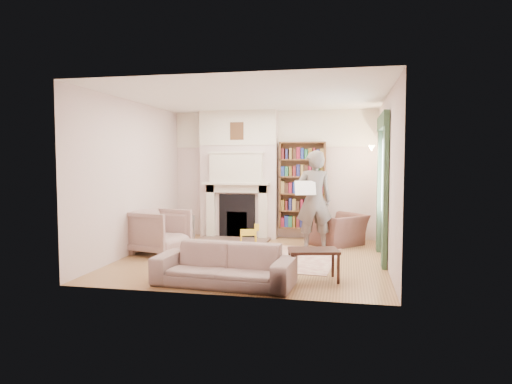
% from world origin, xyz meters
% --- Properties ---
extents(floor, '(4.50, 4.50, 0.00)m').
position_xyz_m(floor, '(0.00, 0.00, 0.00)').
color(floor, brown).
rests_on(floor, ground).
extents(ceiling, '(4.50, 4.50, 0.00)m').
position_xyz_m(ceiling, '(0.00, 0.00, 2.80)').
color(ceiling, white).
rests_on(ceiling, wall_back).
extents(wall_back, '(4.50, 0.00, 4.50)m').
position_xyz_m(wall_back, '(0.00, 2.25, 1.40)').
color(wall_back, beige).
rests_on(wall_back, floor).
extents(wall_front, '(4.50, 0.00, 4.50)m').
position_xyz_m(wall_front, '(0.00, -2.25, 1.40)').
color(wall_front, beige).
rests_on(wall_front, floor).
extents(wall_left, '(0.00, 4.50, 4.50)m').
position_xyz_m(wall_left, '(-2.25, 0.00, 1.40)').
color(wall_left, beige).
rests_on(wall_left, floor).
extents(wall_right, '(0.00, 4.50, 4.50)m').
position_xyz_m(wall_right, '(2.25, 0.00, 1.40)').
color(wall_right, beige).
rests_on(wall_right, floor).
extents(fireplace, '(1.70, 0.58, 2.80)m').
position_xyz_m(fireplace, '(-0.75, 2.05, 1.39)').
color(fireplace, beige).
rests_on(fireplace, floor).
extents(bookcase, '(1.00, 0.24, 1.85)m').
position_xyz_m(bookcase, '(0.65, 2.12, 1.18)').
color(bookcase, brown).
rests_on(bookcase, floor).
extents(window, '(0.02, 0.90, 1.30)m').
position_xyz_m(window, '(2.23, 0.40, 1.45)').
color(window, silver).
rests_on(window, wall_right).
extents(curtain_left, '(0.07, 0.32, 2.40)m').
position_xyz_m(curtain_left, '(2.20, -0.30, 1.20)').
color(curtain_left, '#324E32').
rests_on(curtain_left, floor).
extents(curtain_right, '(0.07, 0.32, 2.40)m').
position_xyz_m(curtain_right, '(2.20, 1.10, 1.20)').
color(curtain_right, '#324E32').
rests_on(curtain_right, floor).
extents(pelmet, '(0.09, 1.70, 0.24)m').
position_xyz_m(pelmet, '(2.19, 0.40, 2.38)').
color(pelmet, '#324E32').
rests_on(pelmet, wall_right).
extents(wall_sconce, '(0.20, 0.24, 0.24)m').
position_xyz_m(wall_sconce, '(2.03, 1.50, 1.90)').
color(wall_sconce, gold).
rests_on(wall_sconce, wall_right).
extents(rug, '(3.05, 2.44, 0.01)m').
position_xyz_m(rug, '(-0.01, 0.17, 0.01)').
color(rug, beige).
rests_on(rug, floor).
extents(armchair_reading, '(1.28, 1.29, 0.63)m').
position_xyz_m(armchair_reading, '(1.44, 1.52, 0.32)').
color(armchair_reading, '#442425').
rests_on(armchair_reading, floor).
extents(armchair_left, '(1.09, 1.07, 0.82)m').
position_xyz_m(armchair_left, '(-1.77, 0.05, 0.41)').
color(armchair_left, '#AFA191').
rests_on(armchair_left, floor).
extents(sofa, '(1.98, 0.90, 0.56)m').
position_xyz_m(sofa, '(-0.04, -1.77, 0.28)').
color(sofa, gray).
rests_on(sofa, floor).
extents(man_reading, '(0.79, 0.63, 1.90)m').
position_xyz_m(man_reading, '(0.99, 0.92, 0.95)').
color(man_reading, '#5A5048').
rests_on(man_reading, floor).
extents(newspaper, '(0.41, 0.22, 0.26)m').
position_xyz_m(newspaper, '(0.84, 0.72, 1.21)').
color(newspaper, white).
rests_on(newspaper, man_reading).
extents(coffee_table, '(0.78, 0.60, 0.45)m').
position_xyz_m(coffee_table, '(1.15, -1.29, 0.23)').
color(coffee_table, black).
rests_on(coffee_table, floor).
extents(paraffin_heater, '(0.28, 0.28, 0.55)m').
position_xyz_m(paraffin_heater, '(-1.68, 1.38, 0.28)').
color(paraffin_heater, '#B3B6BB').
rests_on(paraffin_heater, floor).
extents(rocking_horse, '(0.53, 0.35, 0.44)m').
position_xyz_m(rocking_horse, '(-0.33, 1.13, 0.22)').
color(rocking_horse, yellow).
rests_on(rocking_horse, rug).
extents(board_game, '(0.42, 0.42, 0.03)m').
position_xyz_m(board_game, '(-0.46, -0.35, 0.03)').
color(board_game, '#EFCC54').
rests_on(board_game, rug).
extents(game_box_lid, '(0.31, 0.27, 0.04)m').
position_xyz_m(game_box_lid, '(-0.65, -0.05, 0.04)').
color(game_box_lid, red).
rests_on(game_box_lid, rug).
extents(comic_annuals, '(0.48, 0.43, 0.02)m').
position_xyz_m(comic_annuals, '(0.21, -0.42, 0.02)').
color(comic_annuals, red).
rests_on(comic_annuals, rug).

